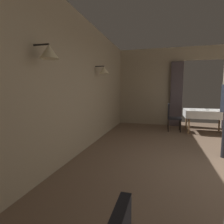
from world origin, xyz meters
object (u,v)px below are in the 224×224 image
Objects in this scene: dining_table_mid at (205,113)px; plate_mid_a at (205,110)px; chair_mid_left at (172,116)px; plate_mid_c at (207,109)px; plate_mid_b at (221,111)px; plate_mid_d at (192,110)px.

dining_table_mid is 5.90× the size of plate_mid_a.
plate_mid_c is at bearing 10.97° from chair_mid_left.
chair_mid_left is at bearing -179.23° from dining_table_mid.
plate_mid_a is at bearing -5.11° from chair_mid_left.
plate_mid_b is 0.79m from plate_mid_d.
plate_mid_d is (-0.39, -0.04, 0.00)m from plate_mid_a.
plate_mid_b is 1.00× the size of plate_mid_c.
chair_mid_left is 1.16m from plate_mid_c.
plate_mid_c is at bearing 67.43° from dining_table_mid.
plate_mid_a is (1.00, -0.09, 0.24)m from chair_mid_left.
dining_table_mid is 0.45m from plate_mid_d.
plate_mid_a is 0.44m from plate_mid_b.
chair_mid_left is at bearing 167.82° from plate_mid_d.
plate_mid_a is 0.32m from plate_mid_c.
dining_table_mid is 0.49m from plate_mid_b.
plate_mid_a and plate_mid_c have the same top height.
chair_mid_left is 4.30× the size of plate_mid_d.
plate_mid_b is (1.39, -0.30, 0.24)m from chair_mid_left.
plate_mid_c is (-0.28, 0.51, 0.00)m from plate_mid_b.
plate_mid_c is 0.84× the size of plate_mid_d.
plate_mid_d is (-0.78, 0.17, 0.00)m from plate_mid_b.
plate_mid_c is 0.61m from plate_mid_d.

